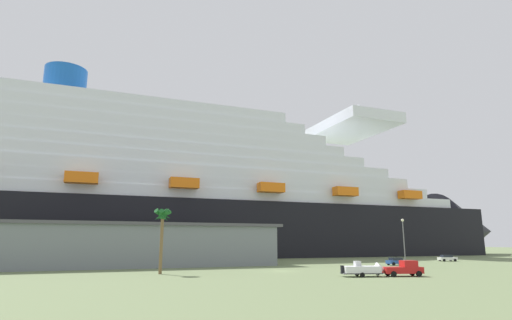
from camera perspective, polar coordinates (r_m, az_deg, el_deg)
The scene contains 10 objects.
ground_plane at distance 99.20m, azimuth -2.49°, elevation -14.24°, with size 600.00×600.00×0.00m, color #66754C.
cruise_ship at distance 130.74m, azimuth -12.60°, elevation -5.08°, with size 269.03×56.32×64.38m.
terminal_building at distance 90.05m, azimuth -17.92°, elevation -11.27°, with size 63.27×29.00×8.52m.
pickup_truck at distance 63.86m, azimuth 20.11°, elevation -14.19°, with size 5.85×3.00×2.20m.
small_boat_on_trailer at distance 61.61m, azimuth 15.25°, elevation -14.67°, with size 7.17×3.01×2.15m.
palm_tree at distance 65.82m, azimuth -13.05°, elevation -8.24°, with size 2.99×2.94×10.06m.
street_lamp at distance 87.83m, azimuth 20.08°, elevation -10.02°, with size 0.56×0.56×9.42m.
parked_car_white_van at distance 116.11m, azimuth 25.32°, elevation -12.37°, with size 4.69×2.61×1.58m.
parked_car_green_wagon at distance 80.77m, azimuth -17.27°, elevation -13.80°, with size 4.61×2.08×1.58m.
parked_car_blue_suv at distance 92.81m, azimuth 19.18°, elevation -13.32°, with size 4.23×2.10×1.58m.
Camera 1 is at (-23.28, -66.31, 4.83)m, focal length 28.40 mm.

